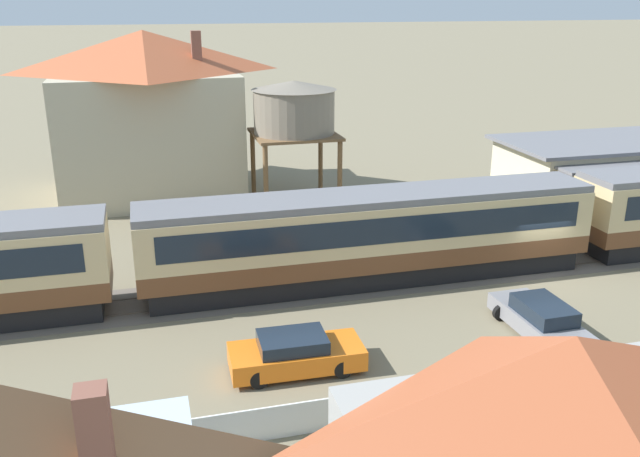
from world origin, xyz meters
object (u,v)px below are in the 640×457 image
(cottage_terracotta_roof, at_px, (563,440))
(parked_car_grey, at_px, (541,319))
(passenger_train, at_px, (376,233))
(water_tower, at_px, (294,109))
(station_building, at_px, (607,169))
(parked_car_orange_2, at_px, (296,353))
(station_house_terracotta_roof, at_px, (149,112))

(cottage_terracotta_roof, height_order, parked_car_grey, cottage_terracotta_roof)
(passenger_train, distance_m, parked_car_grey, 7.79)
(water_tower, bearing_deg, passenger_train, -85.77)
(station_building, relative_size, water_tower, 1.77)
(station_building, xyz_separation_m, parked_car_orange_2, (-22.79, -14.78, -1.26))
(passenger_train, relative_size, water_tower, 8.34)
(station_house_terracotta_roof, bearing_deg, cottage_terracotta_roof, -76.37)
(station_house_terracotta_roof, bearing_deg, passenger_train, -62.00)
(cottage_terracotta_roof, xyz_separation_m, parked_car_orange_2, (-3.95, 8.80, -2.10))
(cottage_terracotta_roof, height_order, parked_car_orange_2, cottage_terracotta_roof)
(station_building, height_order, parked_car_orange_2, station_building)
(parked_car_grey, bearing_deg, parked_car_orange_2, 89.80)
(water_tower, bearing_deg, parked_car_orange_2, -102.85)
(station_house_terracotta_roof, relative_size, parked_car_grey, 2.45)
(station_house_terracotta_roof, bearing_deg, parked_car_orange_2, -80.66)
(passenger_train, distance_m, station_house_terracotta_roof, 19.19)
(cottage_terracotta_roof, bearing_deg, station_building, 51.38)
(water_tower, relative_size, parked_car_grey, 1.57)
(water_tower, xyz_separation_m, parked_car_orange_2, (-4.20, -18.41, -5.09))
(station_building, xyz_separation_m, water_tower, (-18.59, 3.62, 3.84))
(passenger_train, height_order, station_house_terracotta_roof, station_house_terracotta_roof)
(station_house_terracotta_roof, xyz_separation_m, cottage_terracotta_roof, (7.77, -32.05, -2.41))
(parked_car_grey, bearing_deg, water_tower, 14.54)
(water_tower, relative_size, parked_car_orange_2, 1.64)
(station_house_terracotta_roof, height_order, parked_car_orange_2, station_house_terracotta_roof)
(cottage_terracotta_roof, bearing_deg, passenger_train, 85.77)
(station_house_terracotta_roof, height_order, water_tower, station_house_terracotta_roof)
(passenger_train, bearing_deg, cottage_terracotta_roof, -94.23)
(station_house_terracotta_roof, distance_m, water_tower, 9.39)
(passenger_train, height_order, parked_car_grey, passenger_train)
(station_building, height_order, parked_car_grey, station_building)
(passenger_train, relative_size, parked_car_grey, 13.13)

